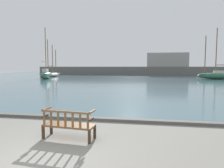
# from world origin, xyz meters

# --- Properties ---
(ground_plane) EXTENTS (160.00, 160.00, 0.00)m
(ground_plane) POSITION_xyz_m (0.00, 0.00, 0.00)
(ground_plane) COLOR gray
(harbor_water) EXTENTS (100.00, 80.00, 0.08)m
(harbor_water) POSITION_xyz_m (0.00, 44.00, 0.04)
(harbor_water) COLOR #476670
(harbor_water) RESTS_ON ground
(quay_edge_kerb) EXTENTS (40.00, 0.30, 0.12)m
(quay_edge_kerb) POSITION_xyz_m (0.00, 3.85, 0.06)
(quay_edge_kerb) COLOR #5B5954
(quay_edge_kerb) RESTS_ON ground
(park_bench) EXTENTS (1.64, 0.67, 0.92)m
(park_bench) POSITION_xyz_m (0.15, 1.59, 0.47)
(park_bench) COLOR #3D2A19
(park_bench) RESTS_ON ground
(sailboat_mid_port) EXTENTS (6.49, 2.59, 8.87)m
(sailboat_mid_port) POSITION_xyz_m (14.68, 33.45, 0.86)
(sailboat_mid_port) COLOR #2D6647
(sailboat_mid_port) RESTS_ON harbor_water
(sailboat_centre_channel) EXTENTS (1.86, 6.45, 7.09)m
(sailboat_centre_channel) POSITION_xyz_m (-18.27, 37.90, 0.64)
(sailboat_centre_channel) COLOR silver
(sailboat_centre_channel) RESTS_ON harbor_water
(sailboat_outer_port) EXTENTS (3.08, 7.73, 9.27)m
(sailboat_outer_port) POSITION_xyz_m (-15.65, 29.98, 0.87)
(sailboat_outer_port) COLOR #2D6647
(sailboat_outer_port) RESTS_ON harbor_water
(far_breakwater) EXTENTS (53.76, 2.40, 5.82)m
(far_breakwater) POSITION_xyz_m (1.52, 48.76, 1.72)
(far_breakwater) COLOR #66605B
(far_breakwater) RESTS_ON ground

